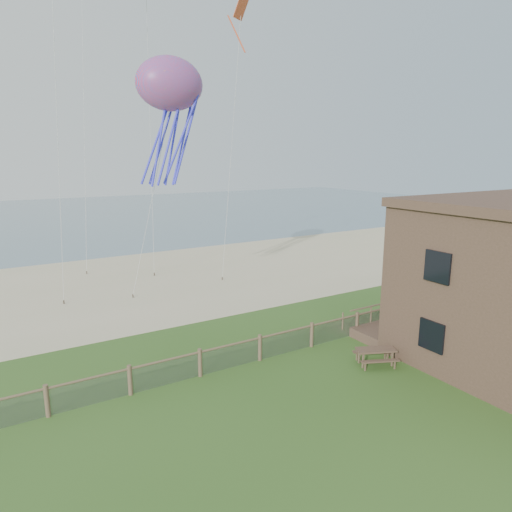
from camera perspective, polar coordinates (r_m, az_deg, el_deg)
name	(u,v)px	position (r m, az deg, el deg)	size (l,w,h in m)	color
ground	(349,424)	(17.42, 11.58, -19.87)	(160.00, 160.00, 0.00)	#30541C
sand_beach	(149,281)	(35.42, -13.27, -3.07)	(72.00, 20.00, 0.02)	#BCB188
ocean	(58,217)	(77.86, -23.49, 4.52)	(160.00, 68.00, 0.02)	slate
chainlink_fence	(260,349)	(21.38, 0.48, -11.57)	(36.20, 0.20, 1.25)	brown
motel_deck	(457,312)	(29.44, 23.82, -6.48)	(15.00, 2.00, 0.50)	brown
picnic_table	(376,357)	(21.73, 14.72, -12.10)	(1.75, 1.32, 0.74)	brown
octopus_kite	(171,120)	(28.09, -10.58, 16.39)	(3.75, 2.65, 7.73)	#FF2842
kite_red	(241,22)	(30.95, -1.90, 27.16)	(1.24, 0.70, 2.78)	#DF4F27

